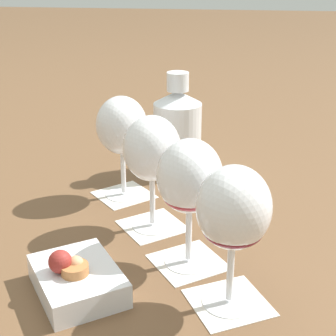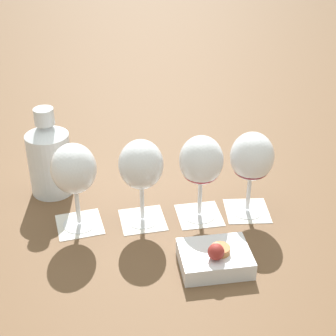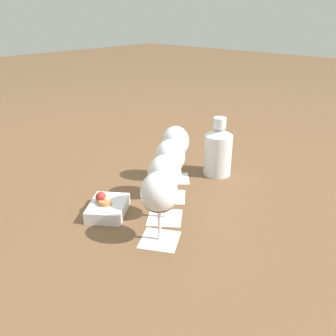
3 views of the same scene
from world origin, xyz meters
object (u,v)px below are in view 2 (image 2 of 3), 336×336
object	(u,v)px
ceramic_vase	(49,157)
wine_glass_3	(252,160)
wine_glass_2	(201,164)
wine_glass_0	(74,172)
wine_glass_1	(141,168)
snack_dish	(215,258)

from	to	relation	value
ceramic_vase	wine_glass_3	bearing A→B (deg)	15.85
wine_glass_2	ceramic_vase	xyz separation A→B (m)	(-0.34, -0.06, -0.04)
wine_glass_0	ceramic_vase	size ratio (longest dim) A/B	0.90
wine_glass_0	wine_glass_1	world-z (taller)	same
wine_glass_3	wine_glass_2	bearing A→B (deg)	-144.68
wine_glass_1	ceramic_vase	bearing A→B (deg)	177.76
wine_glass_1	snack_dish	xyz separation A→B (m)	(0.19, -0.07, -0.11)
wine_glass_2	ceramic_vase	world-z (taller)	ceramic_vase
wine_glass_0	wine_glass_2	bearing A→B (deg)	34.17
wine_glass_0	snack_dish	bearing A→B (deg)	1.11
wine_glass_0	wine_glass_3	size ratio (longest dim) A/B	1.00
wine_glass_2	wine_glass_3	size ratio (longest dim) A/B	1.00
snack_dish	wine_glass_3	bearing A→B (deg)	91.41
wine_glass_3	ceramic_vase	distance (m)	0.45
snack_dish	wine_glass_2	bearing A→B (deg)	123.70
wine_glass_1	ceramic_vase	distance (m)	0.25
wine_glass_0	ceramic_vase	bearing A→B (deg)	147.63
wine_glass_2	ceramic_vase	size ratio (longest dim) A/B	0.90
wine_glass_1	snack_dish	world-z (taller)	wine_glass_1
wine_glass_2	wine_glass_3	bearing A→B (deg)	35.32
wine_glass_1	wine_glass_2	xyz separation A→B (m)	(0.10, 0.07, -0.00)
wine_glass_2	snack_dish	world-z (taller)	wine_glass_2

